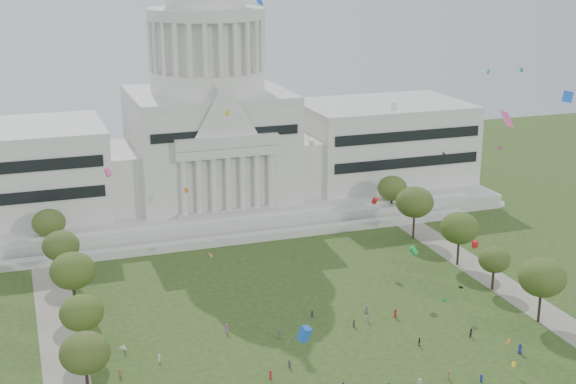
% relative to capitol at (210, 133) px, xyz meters
% --- Properties ---
extents(capitol, '(160.00, 64.50, 91.30)m').
position_rel_capitol_xyz_m(capitol, '(0.00, 0.00, 0.00)').
color(capitol, silver).
rests_on(capitol, ground).
extents(path_left, '(8.00, 160.00, 0.04)m').
position_rel_capitol_xyz_m(path_left, '(-48.00, -83.59, -22.28)').
color(path_left, gray).
rests_on(path_left, ground).
extents(path_right, '(8.00, 160.00, 0.04)m').
position_rel_capitol_xyz_m(path_right, '(48.00, -83.59, -22.28)').
color(path_right, gray).
rests_on(path_right, ground).
extents(row_tree_l_2, '(8.42, 8.42, 11.97)m').
position_rel_capitol_xyz_m(row_tree_l_2, '(-45.04, -96.29, -13.79)').
color(row_tree_l_2, black).
rests_on(row_tree_l_2, ground).
extents(row_tree_r_2, '(9.55, 9.55, 13.58)m').
position_rel_capitol_xyz_m(row_tree_r_2, '(44.17, -96.15, -12.64)').
color(row_tree_r_2, black).
rests_on(row_tree_r_2, ground).
extents(row_tree_l_3, '(8.12, 8.12, 11.55)m').
position_rel_capitol_xyz_m(row_tree_l_3, '(-44.09, -79.67, -14.09)').
color(row_tree_l_3, black).
rests_on(row_tree_l_3, ground).
extents(row_tree_r_3, '(7.01, 7.01, 9.98)m').
position_rel_capitol_xyz_m(row_tree_r_3, '(44.40, -79.10, -15.21)').
color(row_tree_r_3, black).
rests_on(row_tree_r_3, ground).
extents(row_tree_l_4, '(9.29, 9.29, 13.21)m').
position_rel_capitol_xyz_m(row_tree_l_4, '(-44.08, -61.17, -12.90)').
color(row_tree_l_4, black).
rests_on(row_tree_l_4, ground).
extents(row_tree_r_4, '(9.19, 9.19, 13.06)m').
position_rel_capitol_xyz_m(row_tree_r_4, '(44.76, -63.55, -13.01)').
color(row_tree_r_4, black).
rests_on(row_tree_r_4, ground).
extents(row_tree_l_5, '(8.33, 8.33, 11.85)m').
position_rel_capitol_xyz_m(row_tree_l_5, '(-45.22, -42.58, -13.88)').
color(row_tree_l_5, black).
rests_on(row_tree_l_5, ground).
extents(row_tree_r_5, '(9.82, 9.82, 13.96)m').
position_rel_capitol_xyz_m(row_tree_r_5, '(43.49, -43.40, -12.37)').
color(row_tree_r_5, black).
rests_on(row_tree_r_5, ground).
extents(row_tree_l_6, '(8.19, 8.19, 11.64)m').
position_rel_capitol_xyz_m(row_tree_l_6, '(-46.87, -24.45, -14.02)').
color(row_tree_l_6, black).
rests_on(row_tree_l_6, ground).
extents(row_tree_r_6, '(8.42, 8.42, 11.97)m').
position_rel_capitol_xyz_m(row_tree_r_6, '(45.96, -25.46, -13.79)').
color(row_tree_r_6, black).
rests_on(row_tree_r_6, ground).
extents(person_0, '(1.15, 1.09, 1.97)m').
position_rel_capitol_xyz_m(person_0, '(32.67, -106.43, -21.31)').
color(person_0, navy).
rests_on(person_0, ground).
extents(person_2, '(1.04, 0.78, 1.92)m').
position_rel_capitol_xyz_m(person_2, '(27.62, -97.77, -21.34)').
color(person_2, '#26262B').
rests_on(person_2, ground).
extents(person_3, '(1.11, 1.13, 1.62)m').
position_rel_capitol_xyz_m(person_3, '(9.26, -111.04, -21.49)').
color(person_3, silver).
rests_on(person_3, ground).
extents(person_9, '(1.26, 1.12, 1.75)m').
position_rel_capitol_xyz_m(person_9, '(15.32, -110.51, -21.42)').
color(person_9, olive).
rests_on(person_9, ground).
extents(person_10, '(0.80, 1.11, 1.70)m').
position_rel_capitol_xyz_m(person_10, '(16.37, -97.60, -21.45)').
color(person_10, '#26262B').
rests_on(person_10, ground).
extents(distant_crowd, '(60.72, 38.24, 1.94)m').
position_rel_capitol_xyz_m(distant_crowd, '(-13.09, -98.46, -21.43)').
color(distant_crowd, '#994C8C').
rests_on(distant_crowd, ground).
extents(kite_swarm, '(89.04, 91.75, 60.96)m').
position_rel_capitol_xyz_m(kite_swarm, '(4.10, -105.89, 5.97)').
color(kite_swarm, green).
rests_on(kite_swarm, ground).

